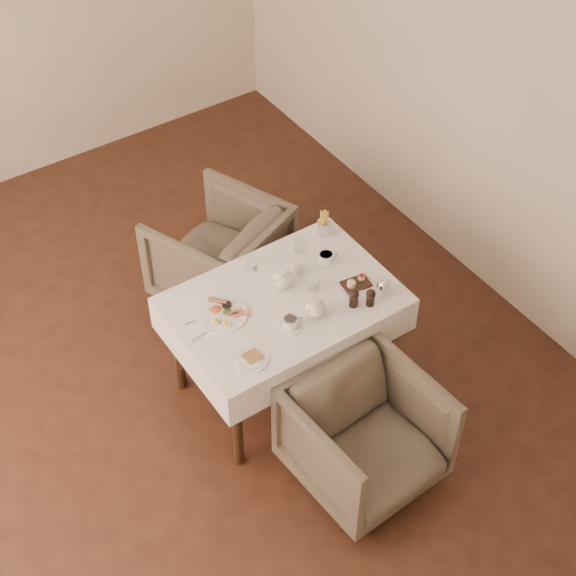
# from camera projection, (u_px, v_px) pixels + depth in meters

# --- Properties ---
(table) EXTENTS (1.28, 0.88, 0.75)m
(table) POSITION_uv_depth(u_px,v_px,m) (284.00, 313.00, 5.10)
(table) COLOR black
(table) RESTS_ON ground
(armchair_near) EXTENTS (0.78, 0.80, 0.69)m
(armchair_near) POSITION_uv_depth(u_px,v_px,m) (366.00, 435.00, 4.85)
(armchair_near) COLOR #4D4439
(armchair_near) RESTS_ON ground
(armchair_far) EXTENTS (0.99, 1.00, 0.71)m
(armchair_far) POSITION_uv_depth(u_px,v_px,m) (219.00, 253.00, 5.89)
(armchair_far) COLOR #4D4439
(armchair_far) RESTS_ON ground
(breakfast_plate) EXTENTS (0.30, 0.30, 0.04)m
(breakfast_plate) POSITION_uv_depth(u_px,v_px,m) (221.00, 314.00, 4.93)
(breakfast_plate) COLOR white
(breakfast_plate) RESTS_ON table
(side_plate) EXTENTS (0.19, 0.18, 0.02)m
(side_plate) POSITION_uv_depth(u_px,v_px,m) (251.00, 360.00, 4.69)
(side_plate) COLOR white
(side_plate) RESTS_ON table
(teapot_centre) EXTENTS (0.19, 0.15, 0.14)m
(teapot_centre) POSITION_uv_depth(u_px,v_px,m) (282.00, 278.00, 5.04)
(teapot_centre) COLOR white
(teapot_centre) RESTS_ON table
(teapot_front) EXTENTS (0.17, 0.14, 0.12)m
(teapot_front) POSITION_uv_depth(u_px,v_px,m) (315.00, 307.00, 4.89)
(teapot_front) COLOR white
(teapot_front) RESTS_ON table
(creamer) EXTENTS (0.08, 0.08, 0.08)m
(creamer) POSITION_uv_depth(u_px,v_px,m) (297.00, 266.00, 5.15)
(creamer) COLOR white
(creamer) RESTS_ON table
(teacup_near) EXTENTS (0.13, 0.13, 0.07)m
(teacup_near) POSITION_uv_depth(u_px,v_px,m) (291.00, 323.00, 4.85)
(teacup_near) COLOR white
(teacup_near) RESTS_ON table
(teacup_far) EXTENTS (0.14, 0.14, 0.07)m
(teacup_far) POSITION_uv_depth(u_px,v_px,m) (326.00, 258.00, 5.22)
(teacup_far) COLOR white
(teacup_far) RESTS_ON table
(glass_left) EXTENTS (0.07, 0.07, 0.09)m
(glass_left) POSITION_uv_depth(u_px,v_px,m) (252.00, 264.00, 5.17)
(glass_left) COLOR silver
(glass_left) RESTS_ON table
(glass_mid) EXTENTS (0.09, 0.09, 0.10)m
(glass_mid) POSITION_uv_depth(u_px,v_px,m) (312.00, 283.00, 5.04)
(glass_mid) COLOR silver
(glass_mid) RESTS_ON table
(glass_right) EXTENTS (0.07, 0.07, 0.10)m
(glass_right) POSITION_uv_depth(u_px,v_px,m) (300.00, 245.00, 5.27)
(glass_right) COLOR silver
(glass_right) RESTS_ON table
(condiment_board) EXTENTS (0.18, 0.13, 0.04)m
(condiment_board) POSITION_uv_depth(u_px,v_px,m) (356.00, 283.00, 5.09)
(condiment_board) COLOR black
(condiment_board) RESTS_ON table
(pepper_mill_left) EXTENTS (0.06, 0.06, 0.12)m
(pepper_mill_left) POSITION_uv_depth(u_px,v_px,m) (354.00, 298.00, 4.94)
(pepper_mill_left) COLOR black
(pepper_mill_left) RESTS_ON table
(pepper_mill_right) EXTENTS (0.07, 0.07, 0.12)m
(pepper_mill_right) POSITION_uv_depth(u_px,v_px,m) (370.00, 297.00, 4.95)
(pepper_mill_right) COLOR black
(pepper_mill_right) RESTS_ON table
(silver_pot) EXTENTS (0.12, 0.10, 0.11)m
(silver_pot) POSITION_uv_depth(u_px,v_px,m) (384.00, 285.00, 5.02)
(silver_pot) COLOR white
(silver_pot) RESTS_ON table
(fries_cup) EXTENTS (0.08, 0.08, 0.17)m
(fries_cup) POSITION_uv_depth(u_px,v_px,m) (324.00, 224.00, 5.37)
(fries_cup) COLOR silver
(fries_cup) RESTS_ON table
(cutlery_fork) EXTENTS (0.19, 0.04, 0.00)m
(cutlery_fork) POSITION_uv_depth(u_px,v_px,m) (201.00, 319.00, 4.91)
(cutlery_fork) COLOR silver
(cutlery_fork) RESTS_ON table
(cutlery_knife) EXTENTS (0.19, 0.05, 0.00)m
(cutlery_knife) POSITION_uv_depth(u_px,v_px,m) (205.00, 333.00, 4.83)
(cutlery_knife) COLOR silver
(cutlery_knife) RESTS_ON table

